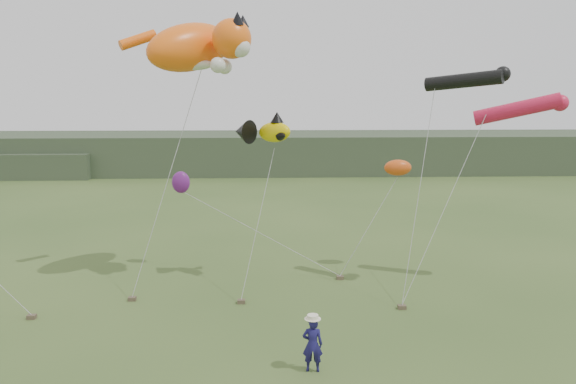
% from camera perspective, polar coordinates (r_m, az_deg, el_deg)
% --- Properties ---
extents(ground, '(120.00, 120.00, 0.00)m').
position_cam_1_polar(ground, '(18.22, -1.09, -16.76)').
color(ground, '#385123').
rests_on(ground, ground).
extents(headland, '(90.00, 13.00, 4.00)m').
position_cam_1_polar(headland, '(61.36, -4.92, 3.97)').
color(headland, '#2D3D28').
rests_on(headland, ground).
extents(festival_attendant, '(0.64, 0.45, 1.68)m').
position_cam_1_polar(festival_attendant, '(17.29, 2.51, -15.22)').
color(festival_attendant, '#18154F').
rests_on(festival_attendant, ground).
extents(sandbag_anchors, '(14.21, 4.27, 0.16)m').
position_cam_1_polar(sandbag_anchors, '(22.96, -5.52, -10.81)').
color(sandbag_anchors, brown).
rests_on(sandbag_anchors, ground).
extents(cat_kite, '(5.75, 4.67, 2.75)m').
position_cam_1_polar(cat_kite, '(24.40, -9.01, 14.42)').
color(cat_kite, orange).
rests_on(cat_kite, ground).
extents(fish_kite, '(2.84, 1.87, 1.36)m').
position_cam_1_polar(fish_kite, '(23.94, -2.58, 6.19)').
color(fish_kite, '#D9C004').
rests_on(fish_kite, ground).
extents(tube_kites, '(5.86, 2.79, 2.43)m').
position_cam_1_polar(tube_kites, '(24.90, 20.96, 9.05)').
color(tube_kites, black).
rests_on(tube_kites, ground).
extents(misc_kites, '(11.12, 1.39, 1.62)m').
position_cam_1_polar(misc_kites, '(26.02, 1.94, 1.87)').
color(misc_kites, '#D24B13').
rests_on(misc_kites, ground).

